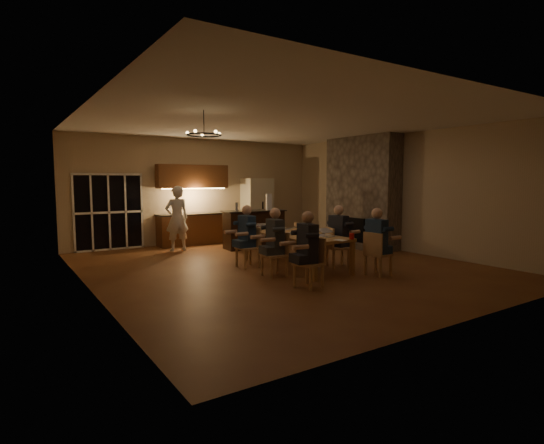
% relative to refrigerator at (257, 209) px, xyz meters
% --- Properties ---
extents(floor, '(9.00, 9.00, 0.00)m').
position_rel_refrigerator_xyz_m(floor, '(-1.90, -4.15, -1.00)').
color(floor, brown).
rests_on(floor, ground).
extents(back_wall, '(8.00, 0.04, 3.20)m').
position_rel_refrigerator_xyz_m(back_wall, '(-1.90, 0.37, 0.60)').
color(back_wall, tan).
rests_on(back_wall, ground).
extents(left_wall, '(0.04, 9.00, 3.20)m').
position_rel_refrigerator_xyz_m(left_wall, '(-5.92, -4.15, 0.60)').
color(left_wall, tan).
rests_on(left_wall, ground).
extents(right_wall, '(0.04, 9.00, 3.20)m').
position_rel_refrigerator_xyz_m(right_wall, '(2.12, -4.15, 0.60)').
color(right_wall, tan).
rests_on(right_wall, ground).
extents(ceiling, '(8.00, 9.00, 0.04)m').
position_rel_refrigerator_xyz_m(ceiling, '(-1.90, -4.15, 2.22)').
color(ceiling, white).
rests_on(ceiling, back_wall).
extents(french_doors, '(1.86, 0.08, 2.10)m').
position_rel_refrigerator_xyz_m(french_doors, '(-4.60, 0.32, 0.05)').
color(french_doors, black).
rests_on(french_doors, ground).
extents(fireplace, '(0.58, 2.50, 3.20)m').
position_rel_refrigerator_xyz_m(fireplace, '(1.80, -2.95, 0.60)').
color(fireplace, '#706358').
rests_on(fireplace, ground).
extents(kitchenette, '(2.24, 0.68, 2.40)m').
position_rel_refrigerator_xyz_m(kitchenette, '(-2.20, 0.05, 0.20)').
color(kitchenette, brown).
rests_on(kitchenette, ground).
extents(refrigerator, '(0.90, 0.68, 2.00)m').
position_rel_refrigerator_xyz_m(refrigerator, '(0.00, 0.00, 0.00)').
color(refrigerator, beige).
rests_on(refrigerator, ground).
extents(dining_table, '(1.10, 2.77, 0.75)m').
position_rel_refrigerator_xyz_m(dining_table, '(-1.67, -4.36, -0.62)').
color(dining_table, '#C2804D').
rests_on(dining_table, ground).
extents(bar_island, '(1.84, 0.81, 1.08)m').
position_rel_refrigerator_xyz_m(bar_island, '(-1.05, -1.55, -0.46)').
color(bar_island, black).
rests_on(bar_island, ground).
extents(chair_left_near, '(0.54, 0.54, 0.89)m').
position_rel_refrigerator_xyz_m(chair_left_near, '(-2.56, -6.00, -0.55)').
color(chair_left_near, tan).
rests_on(chair_left_near, ground).
extents(chair_left_mid, '(0.45, 0.45, 0.89)m').
position_rel_refrigerator_xyz_m(chair_left_mid, '(-2.57, -4.91, -0.55)').
color(chair_left_mid, tan).
rests_on(chair_left_mid, ground).
extents(chair_left_far, '(0.46, 0.46, 0.89)m').
position_rel_refrigerator_xyz_m(chair_left_far, '(-2.56, -3.82, -0.55)').
color(chair_left_far, tan).
rests_on(chair_left_far, ground).
extents(chair_right_near, '(0.50, 0.50, 0.89)m').
position_rel_refrigerator_xyz_m(chair_right_near, '(-0.75, -5.99, -0.55)').
color(chair_right_near, tan).
rests_on(chair_right_near, ground).
extents(chair_right_mid, '(0.56, 0.56, 0.89)m').
position_rel_refrigerator_xyz_m(chair_right_mid, '(-0.86, -4.89, -0.55)').
color(chair_right_mid, tan).
rests_on(chair_right_mid, ground).
extents(chair_right_far, '(0.51, 0.51, 0.89)m').
position_rel_refrigerator_xyz_m(chair_right_far, '(-0.83, -3.69, -0.55)').
color(chair_right_far, tan).
rests_on(chair_right_far, ground).
extents(person_left_near, '(0.67, 0.67, 1.38)m').
position_rel_refrigerator_xyz_m(person_left_near, '(-2.54, -5.94, -0.31)').
color(person_left_near, '#23242D').
rests_on(person_left_near, ground).
extents(person_right_near, '(0.61, 0.61, 1.38)m').
position_rel_refrigerator_xyz_m(person_right_near, '(-0.83, -6.00, -0.31)').
color(person_right_near, navy).
rests_on(person_right_near, ground).
extents(person_left_mid, '(0.66, 0.66, 1.38)m').
position_rel_refrigerator_xyz_m(person_left_mid, '(-2.52, -4.86, -0.31)').
color(person_left_mid, '#34393E').
rests_on(person_left_mid, ground).
extents(person_right_mid, '(0.67, 0.67, 1.38)m').
position_rel_refrigerator_xyz_m(person_right_mid, '(-0.81, -4.85, -0.31)').
color(person_right_mid, '#23242D').
rests_on(person_right_mid, ground).
extents(person_left_far, '(0.62, 0.62, 1.38)m').
position_rel_refrigerator_xyz_m(person_left_far, '(-2.54, -3.75, -0.31)').
color(person_left_far, navy).
rests_on(person_left_far, ground).
extents(standing_person, '(0.65, 0.43, 1.78)m').
position_rel_refrigerator_xyz_m(standing_person, '(-3.07, -0.83, -0.11)').
color(standing_person, silver).
rests_on(standing_person, ground).
extents(chandelier, '(0.64, 0.64, 0.03)m').
position_rel_refrigerator_xyz_m(chandelier, '(-3.97, -4.69, 1.75)').
color(chandelier, black).
rests_on(chandelier, ceiling).
extents(laptop_a, '(0.42, 0.42, 0.23)m').
position_rel_refrigerator_xyz_m(laptop_a, '(-1.96, -5.49, -0.14)').
color(laptop_a, silver).
rests_on(laptop_a, dining_table).
extents(laptop_b, '(0.35, 0.31, 0.23)m').
position_rel_refrigerator_xyz_m(laptop_b, '(-1.39, -5.20, -0.14)').
color(laptop_b, silver).
rests_on(laptop_b, dining_table).
extents(laptop_c, '(0.37, 0.33, 0.23)m').
position_rel_refrigerator_xyz_m(laptop_c, '(-1.87, -4.29, -0.14)').
color(laptop_c, silver).
rests_on(laptop_c, dining_table).
extents(laptop_d, '(0.41, 0.39, 0.23)m').
position_rel_refrigerator_xyz_m(laptop_d, '(-1.39, -4.38, -0.14)').
color(laptop_d, silver).
rests_on(laptop_d, dining_table).
extents(laptop_e, '(0.37, 0.34, 0.23)m').
position_rel_refrigerator_xyz_m(laptop_e, '(-1.86, -3.25, -0.14)').
color(laptop_e, silver).
rests_on(laptop_e, dining_table).
extents(laptop_f, '(0.34, 0.30, 0.23)m').
position_rel_refrigerator_xyz_m(laptop_f, '(-1.42, -3.32, -0.14)').
color(laptop_f, silver).
rests_on(laptop_f, dining_table).
extents(mug_front, '(0.08, 0.08, 0.10)m').
position_rel_refrigerator_xyz_m(mug_front, '(-1.67, -4.87, -0.20)').
color(mug_front, white).
rests_on(mug_front, dining_table).
extents(mug_mid, '(0.07, 0.07, 0.10)m').
position_rel_refrigerator_xyz_m(mug_mid, '(-1.61, -3.87, -0.20)').
color(mug_mid, white).
rests_on(mug_mid, dining_table).
extents(mug_back, '(0.08, 0.08, 0.10)m').
position_rel_refrigerator_xyz_m(mug_back, '(-2.08, -3.56, -0.20)').
color(mug_back, white).
rests_on(mug_back, dining_table).
extents(redcup_near, '(0.10, 0.10, 0.12)m').
position_rel_refrigerator_xyz_m(redcup_near, '(-1.25, -5.73, -0.19)').
color(redcup_near, red).
rests_on(redcup_near, dining_table).
extents(redcup_mid, '(0.08, 0.08, 0.12)m').
position_rel_refrigerator_xyz_m(redcup_mid, '(-2.08, -3.95, -0.19)').
color(redcup_mid, red).
rests_on(redcup_mid, dining_table).
extents(redcup_far, '(0.09, 0.09, 0.12)m').
position_rel_refrigerator_xyz_m(redcup_far, '(-1.50, -3.03, -0.19)').
color(redcup_far, red).
rests_on(redcup_far, dining_table).
extents(can_silver, '(0.07, 0.07, 0.12)m').
position_rel_refrigerator_xyz_m(can_silver, '(-1.66, -5.04, -0.19)').
color(can_silver, '#B2B2B7').
rests_on(can_silver, dining_table).
extents(can_cola, '(0.07, 0.07, 0.12)m').
position_rel_refrigerator_xyz_m(can_cola, '(-1.81, -3.02, -0.19)').
color(can_cola, '#3F0F0C').
rests_on(can_cola, dining_table).
extents(plate_near, '(0.26, 0.26, 0.02)m').
position_rel_refrigerator_xyz_m(plate_near, '(-1.30, -4.97, -0.24)').
color(plate_near, white).
rests_on(plate_near, dining_table).
extents(plate_left, '(0.27, 0.27, 0.02)m').
position_rel_refrigerator_xyz_m(plate_left, '(-1.98, -5.21, -0.24)').
color(plate_left, white).
rests_on(plate_left, dining_table).
extents(plate_far, '(0.24, 0.24, 0.02)m').
position_rel_refrigerator_xyz_m(plate_far, '(-1.29, -3.59, -0.24)').
color(plate_far, white).
rests_on(plate_far, dining_table).
extents(notepad, '(0.18, 0.24, 0.01)m').
position_rel_refrigerator_xyz_m(notepad, '(-1.58, -5.77, -0.24)').
color(notepad, white).
rests_on(notepad, dining_table).
extents(bar_bottle, '(0.08, 0.08, 0.24)m').
position_rel_refrigerator_xyz_m(bar_bottle, '(-1.59, -1.52, 0.20)').
color(bar_bottle, '#99999E').
rests_on(bar_bottle, bar_island).
extents(bar_blender, '(0.19, 0.19, 0.46)m').
position_rel_refrigerator_xyz_m(bar_blender, '(-0.59, -1.63, 0.31)').
color(bar_blender, silver).
rests_on(bar_blender, bar_island).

